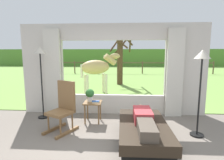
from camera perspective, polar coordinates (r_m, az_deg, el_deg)
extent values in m
plane|color=#70665B|center=(3.25, -2.08, -23.57)|extent=(12.00, 12.00, 0.00)
cube|color=beige|center=(5.53, -21.18, 3.18)|extent=(1.15, 0.12, 2.55)
cube|color=beige|center=(5.32, 22.68, 2.93)|extent=(1.15, 0.12, 2.55)
cube|color=beige|center=(5.22, 0.31, -7.71)|extent=(2.90, 0.12, 0.55)
cube|color=beige|center=(5.05, 0.32, 15.25)|extent=(2.90, 0.12, 0.45)
cube|color=beige|center=(5.27, -18.46, 2.28)|extent=(0.44, 0.10, 2.40)
cube|color=beige|center=(5.09, 19.58, 2.03)|extent=(0.44, 0.10, 2.40)
cube|color=#759E47|center=(16.00, 2.45, 2.21)|extent=(36.00, 21.68, 0.02)
cube|color=#548434|center=(25.75, 2.86, 7.18)|extent=(36.00, 2.00, 2.40)
cube|color=black|center=(3.63, 9.91, -17.93)|extent=(0.84, 1.57, 0.24)
cube|color=#2D2319|center=(3.54, 9.99, -14.88)|extent=(0.91, 1.71, 0.18)
cube|color=#B23338|center=(3.61, 9.80, -11.02)|extent=(0.34, 0.60, 0.22)
cube|color=#4C4238|center=(3.06, 11.06, -15.08)|extent=(0.28, 0.68, 0.18)
sphere|color=tan|center=(3.97, 9.18, -9.16)|extent=(0.20, 0.20, 0.20)
cube|color=brown|center=(4.12, -16.35, -10.06)|extent=(0.64, 0.64, 0.06)
cube|color=brown|center=(4.17, -14.46, -4.92)|extent=(0.46, 0.27, 0.68)
cube|color=brown|center=(4.40, -17.99, -14.62)|extent=(0.36, 0.64, 0.06)
cube|color=brown|center=(4.14, -14.11, -16.01)|extent=(0.36, 0.64, 0.06)
cylinder|color=brown|center=(4.21, -19.79, -12.82)|extent=(0.04, 0.04, 0.38)
cylinder|color=brown|center=(3.95, -16.29, -14.04)|extent=(0.04, 0.04, 0.38)
cylinder|color=brown|center=(4.43, -16.18, -11.56)|extent=(0.04, 0.04, 0.38)
cylinder|color=brown|center=(4.19, -12.67, -12.59)|extent=(0.04, 0.04, 0.38)
cube|color=brown|center=(4.54, -6.23, -7.21)|extent=(0.44, 0.44, 0.03)
cylinder|color=brown|center=(4.49, -8.72, -10.92)|extent=(0.04, 0.04, 0.49)
cylinder|color=brown|center=(4.43, -4.34, -11.10)|extent=(0.04, 0.04, 0.49)
cylinder|color=brown|center=(4.80, -7.86, -9.60)|extent=(0.04, 0.04, 0.49)
cylinder|color=brown|center=(4.75, -3.78, -9.74)|extent=(0.04, 0.04, 0.49)
cylinder|color=silver|center=(4.59, -7.10, -6.08)|extent=(0.14, 0.14, 0.12)
sphere|color=#2D6B2D|center=(4.55, -7.14, -4.25)|extent=(0.22, 0.22, 0.22)
cube|color=beige|center=(4.45, -5.25, -7.12)|extent=(0.18, 0.16, 0.03)
cube|color=#23478C|center=(4.45, -5.27, -6.81)|extent=(0.18, 0.12, 0.02)
cylinder|color=black|center=(5.29, -21.13, -11.03)|extent=(0.28, 0.28, 0.03)
cylinder|color=black|center=(5.08, -21.64, -1.92)|extent=(0.04, 0.04, 1.73)
cone|color=beige|center=(5.01, -22.23, 8.90)|extent=(0.32, 0.32, 0.18)
cylinder|color=black|center=(4.35, 25.60, -15.59)|extent=(0.28, 0.28, 0.03)
cylinder|color=black|center=(4.10, 26.30, -5.29)|extent=(0.04, 0.04, 1.63)
cone|color=beige|center=(4.00, 27.14, 7.40)|extent=(0.32, 0.32, 0.18)
ellipsoid|color=tan|center=(7.55, -5.34, 4.15)|extent=(1.36, 1.08, 0.60)
cylinder|color=tan|center=(7.78, -0.62, 6.61)|extent=(0.65, 0.51, 0.53)
ellipsoid|color=tan|center=(7.88, 0.99, 7.71)|extent=(0.52, 0.40, 0.24)
cube|color=beige|center=(7.75, -1.16, 6.81)|extent=(0.42, 0.27, 0.32)
cylinder|color=beige|center=(7.39, -9.73, 2.80)|extent=(0.14, 0.14, 0.55)
cylinder|color=beige|center=(7.93, -2.79, -0.90)|extent=(0.11, 0.11, 0.85)
cylinder|color=beige|center=(7.64, -1.90, -1.25)|extent=(0.11, 0.11, 0.85)
cylinder|color=beige|center=(7.66, -8.63, -1.32)|extent=(0.11, 0.11, 0.85)
cylinder|color=beige|center=(7.36, -7.94, -1.70)|extent=(0.11, 0.11, 0.85)
cylinder|color=#4C3823|center=(9.94, 2.57, 6.14)|extent=(0.32, 0.32, 2.63)
cylinder|color=#47331E|center=(9.49, 3.58, 14.35)|extent=(1.09, 0.43, 1.13)
cylinder|color=#47331E|center=(9.47, 1.53, 12.92)|extent=(1.21, 0.48, 0.98)
cylinder|color=#47331E|center=(9.96, 5.87, 11.69)|extent=(0.09, 1.35, 0.98)
cylinder|color=#47331E|center=(10.35, 2.45, 10.26)|extent=(0.82, 0.15, 0.96)
cylinder|color=#47331E|center=(10.14, 0.73, 11.06)|extent=(0.52, 0.84, 0.73)
cylinder|color=brown|center=(17.66, -24.57, 3.86)|extent=(0.10, 0.10, 1.10)
cylinder|color=brown|center=(16.81, -18.52, 4.00)|extent=(0.10, 0.10, 1.10)
cylinder|color=brown|center=(16.17, -11.92, 4.10)|extent=(0.10, 0.10, 1.10)
cylinder|color=brown|center=(15.76, -4.87, 4.14)|extent=(0.10, 0.10, 1.10)
cylinder|color=brown|center=(15.60, 2.44, 4.12)|extent=(0.10, 0.10, 1.10)
cylinder|color=brown|center=(15.69, 9.77, 4.03)|extent=(0.10, 0.10, 1.10)
cylinder|color=brown|center=(16.04, 16.91, 3.88)|extent=(0.10, 0.10, 1.10)
cylinder|color=brown|center=(16.61, 23.65, 3.69)|extent=(0.10, 0.10, 1.10)
cylinder|color=brown|center=(17.41, 29.85, 3.46)|extent=(0.10, 0.10, 1.10)
cube|color=brown|center=(15.57, 2.44, 5.59)|extent=(16.00, 0.06, 0.08)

